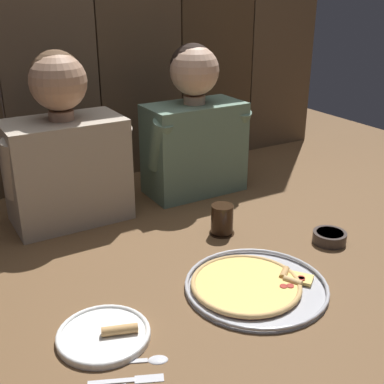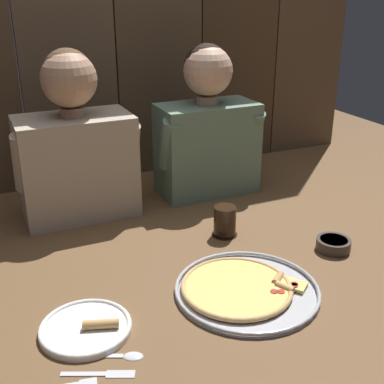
% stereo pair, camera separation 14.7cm
% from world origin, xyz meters
% --- Properties ---
extents(ground_plane, '(3.20, 3.20, 0.00)m').
position_xyz_m(ground_plane, '(0.00, 0.00, 0.00)').
color(ground_plane, brown).
extents(pizza_tray, '(0.38, 0.38, 0.03)m').
position_xyz_m(pizza_tray, '(0.03, -0.18, 0.01)').
color(pizza_tray, '#B2B2B7').
rests_on(pizza_tray, ground).
extents(dinner_plate, '(0.22, 0.22, 0.03)m').
position_xyz_m(dinner_plate, '(-0.38, -0.17, 0.01)').
color(dinner_plate, white).
rests_on(dinner_plate, ground).
extents(drinking_glass, '(0.08, 0.08, 0.10)m').
position_xyz_m(drinking_glass, '(0.14, 0.12, 0.05)').
color(drinking_glass, black).
rests_on(drinking_glass, ground).
extents(dipping_bowl, '(0.10, 0.10, 0.04)m').
position_xyz_m(dipping_bowl, '(0.39, -0.10, 0.02)').
color(dipping_bowl, '#3D332D').
rests_on(dipping_bowl, ground).
extents(table_knife, '(0.15, 0.08, 0.01)m').
position_xyz_m(table_knife, '(-0.39, -0.32, 0.00)').
color(table_knife, silver).
rests_on(table_knife, ground).
extents(table_spoon, '(0.13, 0.08, 0.01)m').
position_xyz_m(table_spoon, '(-0.33, -0.29, 0.00)').
color(table_spoon, silver).
rests_on(table_spoon, ground).
extents(diner_left, '(0.42, 0.22, 0.57)m').
position_xyz_m(diner_left, '(-0.25, 0.48, 0.25)').
color(diner_left, '#B2A38E').
rests_on(diner_left, ground).
extents(diner_right, '(0.40, 0.21, 0.56)m').
position_xyz_m(diner_right, '(0.25, 0.48, 0.26)').
color(diner_right, slate).
rests_on(diner_right, ground).
extents(wooden_backdrop_wall, '(2.19, 0.03, 1.31)m').
position_xyz_m(wooden_backdrop_wall, '(-0.00, 0.79, 0.66)').
color(wooden_backdrop_wall, brown).
rests_on(wooden_backdrop_wall, ground).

